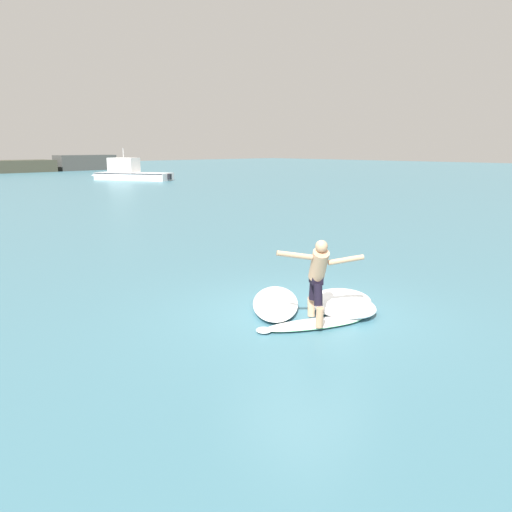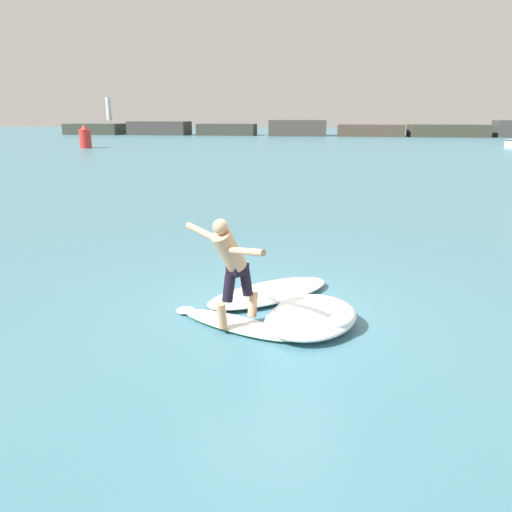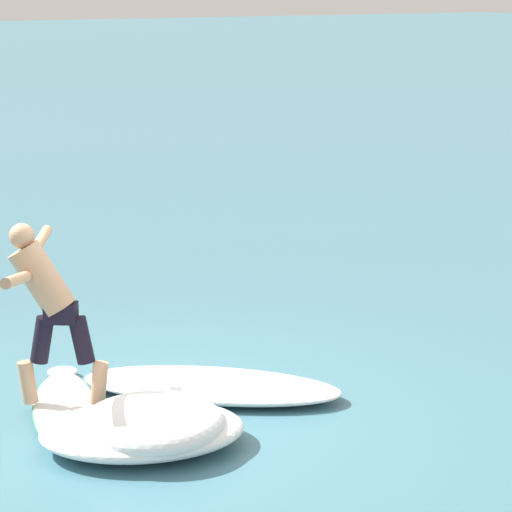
# 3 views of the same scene
# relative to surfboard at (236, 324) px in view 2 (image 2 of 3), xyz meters

# --- Properties ---
(ground_plane) EXTENTS (200.00, 200.00, 0.00)m
(ground_plane) POSITION_rel_surfboard_xyz_m (0.38, 0.62, -0.05)
(ground_plane) COLOR teal
(rock_jetty_breakwater) EXTENTS (65.98, 5.07, 5.08)m
(rock_jetty_breakwater) POSITION_rel_surfboard_xyz_m (-3.37, 62.62, 0.82)
(rock_jetty_breakwater) COLOR #3A3F33
(rock_jetty_breakwater) RESTS_ON ground
(surfboard) EXTENTS (2.06, 1.27, 0.23)m
(surfboard) POSITION_rel_surfboard_xyz_m (0.00, 0.00, 0.00)
(surfboard) COLOR white
(surfboard) RESTS_ON ground
(surfer) EXTENTS (1.28, 1.04, 1.54)m
(surfer) POSITION_rel_surfboard_xyz_m (-0.03, -0.11, 0.95)
(surfer) COLOR tan
(surfer) RESTS_ON surfboard
(channel_marker_buoy) EXTENTS (1.00, 1.00, 2.00)m
(channel_marker_buoy) POSITION_rel_surfboard_xyz_m (-20.37, 35.08, 0.86)
(channel_marker_buoy) COLOR red
(channel_marker_buoy) RESTS_ON ground
(wave_foam_at_tail) EXTENTS (2.29, 2.26, 0.17)m
(wave_foam_at_tail) POSITION_rel_surfboard_xyz_m (0.32, 1.25, 0.04)
(wave_foam_at_tail) COLOR white
(wave_foam_at_tail) RESTS_ON ground
(wave_foam_at_nose) EXTENTS (1.73, 1.94, 0.27)m
(wave_foam_at_nose) POSITION_rel_surfboard_xyz_m (1.05, 0.18, 0.09)
(wave_foam_at_nose) COLOR white
(wave_foam_at_nose) RESTS_ON ground
(wave_foam_beside) EXTENTS (1.63, 1.62, 0.38)m
(wave_foam_beside) POSITION_rel_surfboard_xyz_m (1.11, 0.23, 0.15)
(wave_foam_beside) COLOR white
(wave_foam_beside) RESTS_ON ground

